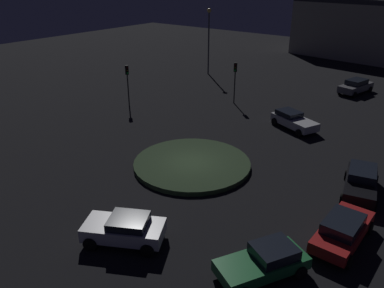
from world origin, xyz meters
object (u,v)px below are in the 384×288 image
car_grey (356,86)px  car_silver (293,120)px  car_red (343,230)px  car_white (125,229)px  traffic_light_east (235,75)px  streetlamp_northeast (209,32)px  car_black (361,182)px  traffic_light_northeast (127,78)px  car_green (265,261)px

car_grey → car_silver: size_ratio=1.08×
car_grey → car_red: bearing=28.3°
car_silver → car_white: bearing=-67.7°
traffic_light_east → streetlamp_northeast: streetlamp_northeast is taller
car_grey → car_black: bearing=30.3°
car_red → streetlamp_northeast: size_ratio=0.55×
traffic_light_northeast → traffic_light_east: 10.60m
car_black → car_white: bearing=-46.5°
car_grey → car_silver: (-14.01, 1.02, -0.06)m
car_green → traffic_light_east: traffic_light_east is taller
car_silver → car_red: size_ratio=1.00×
car_red → traffic_light_east: 22.48m
car_white → traffic_light_northeast: 21.44m
car_green → car_red: (4.33, -2.00, 0.06)m
car_green → car_black: bearing=-159.4°
traffic_light_northeast → streetlamp_northeast: 15.87m
car_red → traffic_light_east: (15.57, 16.06, 2.20)m
traffic_light_east → streetlamp_northeast: size_ratio=0.51×
car_green → car_red: car_red is taller
car_green → traffic_light_east: bearing=-116.5°
car_black → car_silver: bearing=-147.0°
car_green → traffic_light_northeast: 25.34m
car_red → car_white: bearing=-51.7°
car_silver → traffic_light_east: bearing=-176.8°
car_silver → car_green: bearing=-46.8°
car_black → streetlamp_northeast: size_ratio=0.57×
car_green → traffic_light_northeast: (12.69, 21.82, 2.22)m
traffic_light_east → car_grey: bearing=121.8°
car_green → car_silver: bearing=-131.4°
car_red → streetlamp_northeast: 35.16m
car_grey → streetlamp_northeast: (-2.88, 17.94, 4.57)m
car_black → car_white: (-11.98, 7.87, -0.01)m
car_grey → car_white: (-33.39, 1.20, -0.03)m
car_white → traffic_light_east: traffic_light_east is taller
car_grey → car_white: 33.41m
car_black → traffic_light_east: traffic_light_east is taller
car_grey → car_silver: bearing=8.8°
car_green → car_grey: 31.64m
car_red → car_grey: bearing=-163.7°
traffic_light_east → car_red: bearing=25.3°
car_black → car_red: size_ratio=1.03×
car_black → car_silver: (7.40, 7.70, -0.04)m
car_silver → car_red: (-12.84, -8.39, 0.03)m
car_white → car_grey: bearing=-120.4°
car_green → traffic_light_northeast: bearing=-91.9°
car_red → car_white: car_red is taller
traffic_light_northeast → car_white: bearing=-18.0°
car_black → streetlamp_northeast: 31.15m
car_black → traffic_light_northeast: (2.92, 23.13, 2.15)m
car_white → car_green: bearing=170.3°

